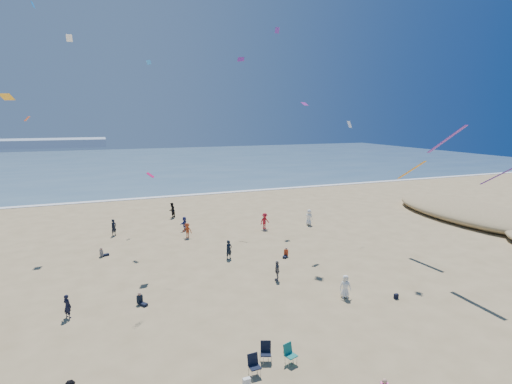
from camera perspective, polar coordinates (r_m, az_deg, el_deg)
name	(u,v)px	position (r m, az deg, el deg)	size (l,w,h in m)	color
ground	(277,367)	(21.34, 3.05, -23.71)	(220.00, 220.00, 0.00)	tan
ocean	(131,163)	(111.90, -17.44, 3.97)	(220.00, 100.00, 0.06)	#476B84
surf_line	(156,197)	(62.62, -14.14, -0.75)	(220.00, 1.20, 0.08)	white
standing_flyers	(270,255)	(33.27, 1.95, -9.00)	(30.97, 37.83, 1.94)	white
seated_group	(241,301)	(26.60, -2.15, -15.26)	(16.07, 27.68, 0.84)	silver
chair_cluster	(271,358)	(21.06, 2.12, -22.57)	(2.69, 1.50, 1.00)	black
white_tote	(247,382)	(20.05, -1.35, -25.53)	(0.35, 0.20, 0.40)	white
black_backpack	(287,350)	(22.23, 4.45, -21.58)	(0.30, 0.22, 0.38)	black
navy_bag	(396,296)	(29.33, 19.38, -13.87)	(0.28, 0.18, 0.34)	black
kites_aloft	(320,84)	(33.07, 9.08, 14.97)	(44.17, 42.47, 28.06)	yellow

